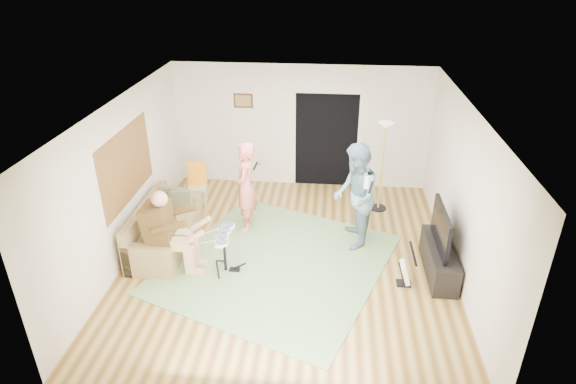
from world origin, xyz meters
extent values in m
plane|color=brown|center=(0.00, 0.00, 0.00)|extent=(6.00, 6.00, 0.00)
plane|color=white|center=(0.00, 0.00, 2.70)|extent=(6.00, 6.00, 0.00)
plane|color=brown|center=(-2.74, 0.20, 1.55)|extent=(0.00, 2.05, 2.05)
plane|color=black|center=(0.55, 2.99, 1.05)|extent=(2.10, 0.00, 2.10)
cube|color=#3F2314|center=(-1.25, 2.99, 1.90)|extent=(0.42, 0.03, 0.32)
cube|color=#5F814F|center=(-0.18, -0.20, 0.01)|extent=(4.41, 4.53, 0.02)
cube|color=olive|center=(-2.20, 0.18, 0.20)|extent=(0.81, 1.63, 0.40)
cube|color=olive|center=(-2.54, 0.18, 0.41)|extent=(0.15, 2.01, 0.81)
cube|color=olive|center=(-2.20, 1.09, 0.29)|extent=(0.81, 0.19, 0.57)
cube|color=olive|center=(-2.20, -0.73, 0.29)|extent=(0.81, 0.19, 0.57)
cube|color=#4E3516|center=(-2.05, -0.47, 0.86)|extent=(0.40, 0.52, 0.66)
sphere|color=tan|center=(-1.98, -0.47, 1.30)|extent=(0.26, 0.26, 0.26)
cylinder|color=black|center=(-1.00, -0.47, 0.35)|extent=(0.05, 0.05, 0.66)
cube|color=white|center=(-1.00, -0.47, 0.67)|extent=(0.13, 0.66, 0.04)
imported|color=#E06A61|center=(-0.89, 0.95, 0.86)|extent=(0.44, 0.65, 1.73)
imported|color=slate|center=(1.11, 0.57, 0.96)|extent=(0.77, 0.96, 1.91)
cube|color=black|center=(1.91, -0.56, 0.02)|extent=(0.22, 0.18, 0.03)
cube|color=white|center=(1.91, -0.56, 0.23)|extent=(0.17, 0.26, 0.35)
cylinder|color=black|center=(2.00, -0.56, 0.59)|extent=(0.18, 0.04, 0.45)
cylinder|color=black|center=(1.68, 1.94, 0.01)|extent=(0.33, 0.33, 0.03)
cylinder|color=tan|center=(1.68, 1.94, 0.90)|extent=(0.04, 0.04, 1.76)
cone|color=white|center=(1.68, 1.94, 1.80)|extent=(0.29, 0.29, 0.12)
cube|color=tan|center=(-2.05, 1.73, 0.41)|extent=(0.44, 0.44, 0.04)
cube|color=orange|center=(-2.05, 1.90, 0.71)|extent=(0.37, 0.13, 0.38)
cube|color=black|center=(2.50, -0.18, 0.25)|extent=(0.40, 1.40, 0.50)
cube|color=black|center=(2.45, -0.18, 0.85)|extent=(0.06, 1.14, 0.66)
camera|label=1|loc=(0.66, -6.91, 4.79)|focal=30.00mm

